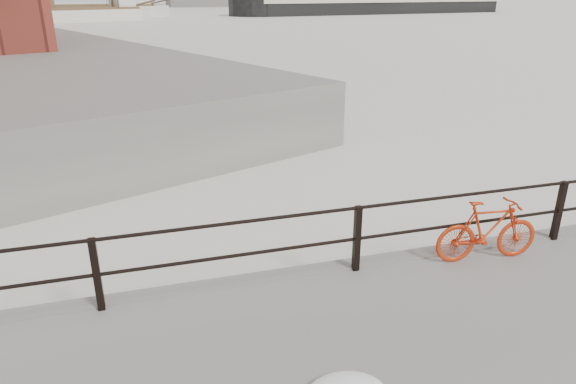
{
  "coord_description": "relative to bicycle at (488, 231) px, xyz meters",
  "views": [
    {
      "loc": [
        -6.29,
        -6.13,
        4.15
      ],
      "look_at": [
        -4.04,
        1.5,
        1.0
      ],
      "focal_mm": 32.0,
      "sensor_mm": 36.0,
      "label": 1
    }
  ],
  "objects": [
    {
      "name": "ground",
      "position": [
        1.52,
        0.41,
        -0.83
      ],
      "size": [
        400.0,
        400.0,
        0.0
      ],
      "primitive_type": "plane",
      "color": "white",
      "rests_on": "ground"
    },
    {
      "name": "guardrail",
      "position": [
        1.52,
        0.26,
        0.02
      ],
      "size": [
        28.0,
        0.1,
        1.0
      ],
      "primitive_type": null,
      "color": "black",
      "rests_on": "promenade"
    },
    {
      "name": "bicycle",
      "position": [
        0.0,
        0.0,
        0.0
      ],
      "size": [
        1.61,
        0.41,
        0.96
      ],
      "primitive_type": "imported",
      "rotation": [
        0.0,
        0.0,
        -0.11
      ],
      "color": "#BC2C0C",
      "rests_on": "promenade"
    },
    {
      "name": "barque_black",
      "position": [
        40.06,
        86.86,
        -0.83
      ],
      "size": [
        66.88,
        29.26,
        36.29
      ],
      "primitive_type": null,
      "rotation": [
        0.0,
        0.0,
        0.13
      ],
      "color": "black",
      "rests_on": "ground"
    },
    {
      "name": "schooner_mid",
      "position": [
        -11.61,
        84.24,
        -0.83
      ],
      "size": [
        31.32,
        18.31,
        21.08
      ],
      "primitive_type": null,
      "rotation": [
        0.0,
        0.0,
        0.21
      ],
      "color": "silver",
      "rests_on": "ground"
    },
    {
      "name": "schooner_left",
      "position": [
        -11.59,
        74.45,
        -0.83
      ],
      "size": [
        24.98,
        18.17,
        17.44
      ],
      "primitive_type": null,
      "rotation": [
        0.0,
        0.0,
        0.39
      ],
      "color": "silver",
      "rests_on": "ground"
    }
  ]
}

